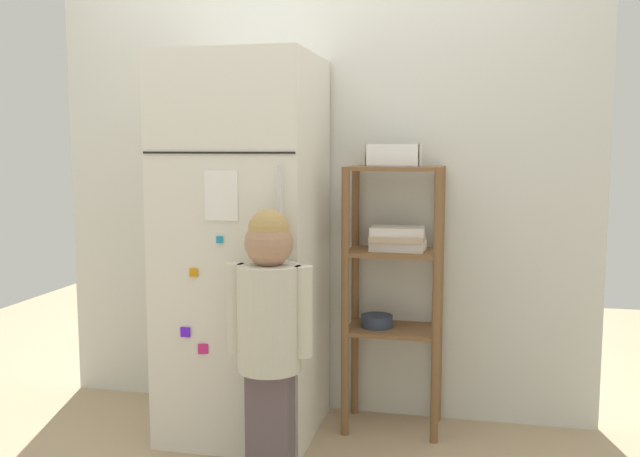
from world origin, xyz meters
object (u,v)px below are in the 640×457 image
Objects in this scene: refrigerator at (244,247)px; child_standing at (270,317)px; fruit_bin at (394,158)px; pantry_shelf_unit at (394,270)px.

child_standing is (0.25, -0.44, -0.21)m from refrigerator.
pantry_shelf_unit is at bearing -72.67° from fruit_bin.
fruit_bin is (-0.01, 0.02, 0.51)m from pantry_shelf_unit.
refrigerator is 0.69m from pantry_shelf_unit.
child_standing is 0.74m from pantry_shelf_unit.
child_standing is 0.96m from fruit_bin.
refrigerator reaches higher than pantry_shelf_unit.
child_standing is at bearing -123.14° from fruit_bin.
fruit_bin is at bearing 15.90° from refrigerator.
refrigerator is 1.40× the size of pantry_shelf_unit.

